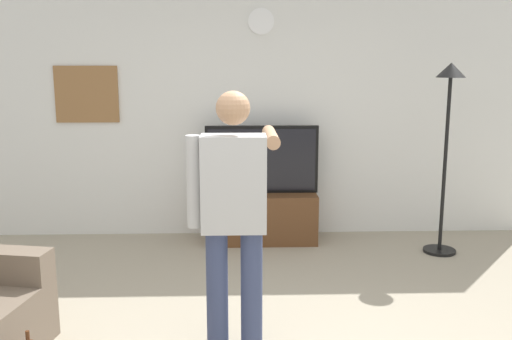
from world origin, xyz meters
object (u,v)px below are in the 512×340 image
at_px(framed_picture, 87,94).
at_px(tv_stand, 262,217).
at_px(floor_lamp, 448,119).
at_px(television, 262,159).
at_px(person_standing_nearer_lamp, 234,210).
at_px(wall_clock, 261,21).

bearing_deg(framed_picture, tv_stand, -9.06).
bearing_deg(floor_lamp, television, 165.64).
relative_size(tv_stand, floor_lamp, 0.61).
xyz_separation_m(television, framed_picture, (-1.85, 0.25, 0.67)).
height_order(framed_picture, person_standing_nearer_lamp, framed_picture).
bearing_deg(person_standing_nearer_lamp, tv_stand, 83.30).
bearing_deg(wall_clock, floor_lamp, -21.45).
bearing_deg(television, floor_lamp, -14.36).
bearing_deg(floor_lamp, tv_stand, 167.05).
relative_size(television, person_standing_nearer_lamp, 0.69).
height_order(television, framed_picture, framed_picture).
bearing_deg(tv_stand, person_standing_nearer_lamp, -96.70).
bearing_deg(person_standing_nearer_lamp, wall_clock, 84.03).
distance_m(television, framed_picture, 1.98).
relative_size(framed_picture, person_standing_nearer_lamp, 0.39).
xyz_separation_m(framed_picture, person_standing_nearer_lamp, (1.58, -2.64, -0.57)).
relative_size(tv_stand, television, 0.97).
bearing_deg(person_standing_nearer_lamp, framed_picture, 120.82).
relative_size(tv_stand, framed_picture, 1.73).
bearing_deg(framed_picture, floor_lamp, -10.98).
bearing_deg(floor_lamp, wall_clock, 158.55).
height_order(tv_stand, floor_lamp, floor_lamp).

